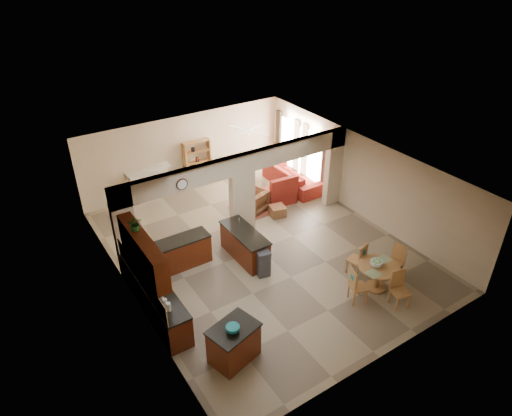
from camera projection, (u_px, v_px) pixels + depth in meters
floor at (260, 249)px, 14.03m from camera, size 10.00×10.00×0.00m
ceiling at (260, 167)px, 12.59m from camera, size 10.00×10.00×0.00m
wall_back at (186, 151)px, 16.91m from camera, size 8.00×0.00×8.00m
wall_front at (389, 312)px, 9.72m from camera, size 8.00×0.00×8.00m
wall_left at (127, 255)px, 11.45m from camera, size 0.00×10.00×10.00m
wall_right at (360, 176)px, 15.18m from camera, size 0.00×10.00×10.00m
partition_left_pier at (125, 233)px, 12.31m from camera, size 0.60×0.25×2.80m
partition_center_pier at (242, 204)px, 14.19m from camera, size 0.80×0.25×2.20m
partition_right_pier at (333, 167)px, 15.76m from camera, size 0.60×0.25×2.80m
partition_header at (242, 164)px, 13.47m from camera, size 8.00×0.25×0.60m
kitchen_counter at (163, 279)px, 12.10m from camera, size 2.52×3.29×1.48m
upper_cabinets at (143, 252)px, 10.69m from camera, size 0.35×2.40×0.90m
peninsula at (245, 245)px, 13.44m from camera, size 0.70×1.85×0.91m
wall_clock at (182, 184)px, 12.45m from camera, size 0.34×0.03×0.34m
rug at (256, 208)px, 16.10m from camera, size 1.60×1.30×0.01m
fireplace at (149, 183)px, 16.45m from camera, size 1.60×0.35×1.20m
shelving_unit at (198, 163)px, 17.20m from camera, size 1.00×0.32×1.80m
window_a at (315, 158)px, 16.92m from camera, size 0.02×0.90×1.90m
window_b at (288, 143)px, 18.14m from camera, size 0.02×0.90×1.90m
glazed_door at (301, 153)px, 17.61m from camera, size 0.02×0.70×2.10m
drape_a_left at (325, 164)px, 16.47m from camera, size 0.10×0.28×2.30m
drape_a_right at (304, 152)px, 17.33m from camera, size 0.10×0.28×2.30m
drape_b_left at (296, 148)px, 17.69m from camera, size 0.10×0.28×2.30m
drape_b_right at (278, 138)px, 18.56m from camera, size 0.10×0.28×2.30m
ceiling_fan at (249, 131)px, 15.57m from camera, size 1.00×1.00×0.10m
kitchen_island at (234, 343)px, 10.18m from camera, size 1.25×1.02×0.94m
teal_bowl at (233, 329)px, 9.83m from camera, size 0.30×0.30×0.14m
trash_can at (263, 264)px, 12.78m from camera, size 0.40×0.36×0.74m
dining_table at (378, 273)px, 12.23m from camera, size 1.10×1.10×0.75m
fruit_bowl at (376, 263)px, 12.08m from camera, size 0.33×0.33×0.18m
sofa at (292, 177)px, 17.36m from camera, size 2.63×1.05×0.76m
chaise at (278, 196)px, 16.44m from camera, size 1.14×0.97×0.43m
armchair at (254, 200)px, 15.85m from camera, size 1.02×1.03×0.75m
ottoman at (277, 211)px, 15.62m from camera, size 0.59×0.59×0.36m
plant at (135, 224)px, 10.57m from camera, size 0.41×0.38×0.38m
chair_north at (359, 258)px, 12.73m from camera, size 0.52×0.52×1.02m
chair_east at (396, 260)px, 12.67m from camera, size 0.47×0.47×1.02m
chair_south at (399, 287)px, 11.69m from camera, size 0.51×0.51×1.02m
chair_west at (356, 284)px, 11.77m from camera, size 0.53×0.53×1.02m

